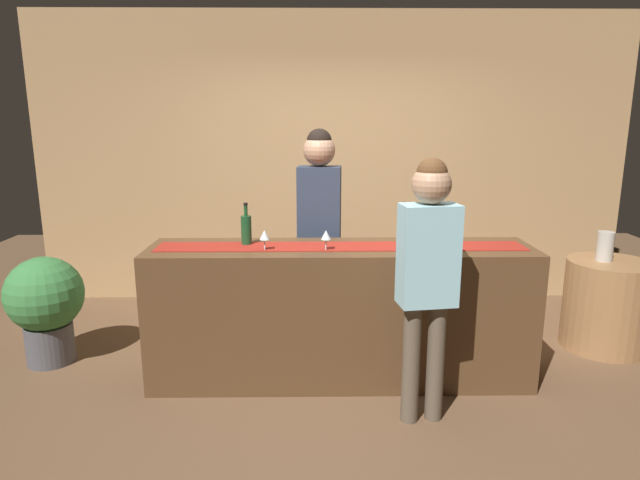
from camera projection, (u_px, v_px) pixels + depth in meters
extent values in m
plane|color=brown|center=(340.00, 376.00, 4.05)|extent=(10.00, 10.00, 0.00)
cube|color=tan|center=(332.00, 160.00, 5.58)|extent=(6.00, 0.12, 2.90)
cube|color=#543821|center=(340.00, 313.00, 3.94)|extent=(2.72, 0.60, 0.99)
cube|color=maroon|center=(341.00, 246.00, 3.83)|extent=(2.58, 0.28, 0.01)
cylinder|color=#B2C6C1|center=(403.00, 229.00, 3.90)|extent=(0.07, 0.07, 0.21)
cylinder|color=#B2C6C1|center=(404.00, 210.00, 3.87)|extent=(0.03, 0.03, 0.08)
cylinder|color=black|center=(404.00, 203.00, 3.86)|extent=(0.03, 0.03, 0.02)
cylinder|color=#194723|center=(246.00, 230.00, 3.87)|extent=(0.07, 0.07, 0.21)
cylinder|color=#194723|center=(246.00, 211.00, 3.84)|extent=(0.03, 0.03, 0.08)
cylinder|color=black|center=(246.00, 204.00, 3.83)|extent=(0.03, 0.03, 0.02)
cylinder|color=silver|center=(326.00, 250.00, 3.72)|extent=(0.06, 0.06, 0.00)
cylinder|color=silver|center=(326.00, 245.00, 3.71)|extent=(0.01, 0.01, 0.08)
cone|color=silver|center=(326.00, 235.00, 3.69)|extent=(0.07, 0.07, 0.06)
cylinder|color=silver|center=(265.00, 250.00, 3.71)|extent=(0.06, 0.06, 0.00)
cylinder|color=silver|center=(265.00, 245.00, 3.71)|extent=(0.01, 0.01, 0.08)
cone|color=silver|center=(264.00, 235.00, 3.69)|extent=(0.07, 0.07, 0.06)
cylinder|color=#26262B|center=(329.00, 298.00, 4.51)|extent=(0.11, 0.11, 0.84)
cylinder|color=#26262B|center=(310.00, 297.00, 4.52)|extent=(0.11, 0.11, 0.84)
cube|color=#2D384C|center=(319.00, 208.00, 4.35)|extent=(0.36, 0.23, 0.67)
sphere|color=tan|center=(319.00, 150.00, 4.25)|extent=(0.25, 0.25, 0.25)
sphere|color=black|center=(319.00, 141.00, 4.23)|extent=(0.20, 0.20, 0.20)
cylinder|color=brown|center=(411.00, 364.00, 3.38)|extent=(0.11, 0.11, 0.78)
cylinder|color=brown|center=(436.00, 362.00, 3.41)|extent=(0.11, 0.11, 0.78)
cube|color=#99D1E0|center=(428.00, 255.00, 3.24)|extent=(0.36, 0.25, 0.61)
sphere|color=tan|center=(431.00, 184.00, 3.15)|extent=(0.23, 0.23, 0.23)
sphere|color=brown|center=(432.00, 173.00, 3.13)|extent=(0.18, 0.18, 0.18)
cylinder|color=#996B42|center=(607.00, 305.00, 4.49)|extent=(0.68, 0.68, 0.74)
cylinder|color=#B7B2A8|center=(605.00, 246.00, 4.41)|extent=(0.13, 0.13, 0.24)
cylinder|color=#4C4C51|center=(50.00, 343.00, 4.26)|extent=(0.36, 0.36, 0.31)
sphere|color=#387A3D|center=(44.00, 294.00, 4.17)|extent=(0.58, 0.58, 0.58)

